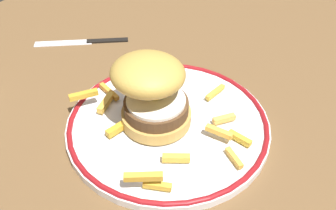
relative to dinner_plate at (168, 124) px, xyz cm
name	(u,v)px	position (x,y,z in cm)	size (l,w,h in cm)	color
ground_plane	(157,138)	(-1.02, 1.35, -2.84)	(120.17, 107.12, 4.00)	brown
dinner_plate	(168,124)	(0.00, 0.00, 0.00)	(29.95, 29.95, 1.60)	silver
burger	(152,89)	(-0.79, 2.10, 6.18)	(11.91, 12.07, 10.81)	#C19447
fries_pile	(159,128)	(-2.75, -0.42, 1.60)	(24.93, 26.96, 2.61)	gold
knife	(89,41)	(10.45, 26.47, -0.58)	(12.90, 14.60, 0.70)	black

